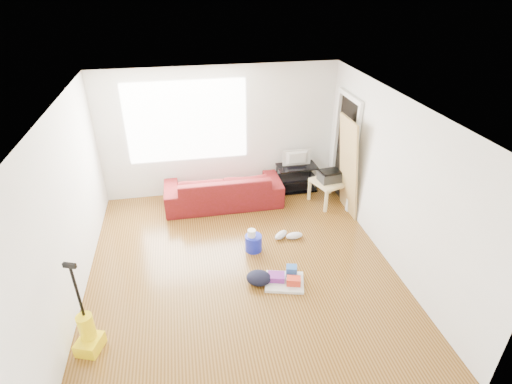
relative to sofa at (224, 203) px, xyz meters
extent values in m
cube|color=#50310F|center=(0.03, -1.95, 0.00)|extent=(4.50, 5.00, 0.01)
cube|color=white|center=(0.03, -1.95, 2.50)|extent=(4.50, 5.00, 0.01)
cube|color=white|center=(0.03, 0.55, 1.25)|extent=(4.50, 0.01, 2.50)
cube|color=white|center=(0.03, -4.45, 1.25)|extent=(4.50, 0.01, 2.50)
cube|color=white|center=(-2.22, -1.95, 1.25)|extent=(0.01, 5.00, 2.50)
cube|color=white|center=(2.28, -1.95, 1.25)|extent=(0.01, 5.00, 2.50)
cube|color=white|center=(-0.57, 0.53, 1.50)|extent=(2.20, 0.01, 1.50)
cube|color=white|center=(2.24, -0.70, 1.00)|extent=(0.06, 0.08, 2.00)
cube|color=white|center=(2.24, 0.20, 1.00)|extent=(0.06, 0.08, 2.00)
cube|color=white|center=(2.24, -0.25, 2.04)|extent=(0.06, 0.98, 0.08)
cube|color=black|center=(2.28, -0.25, 1.00)|extent=(0.01, 0.86, 1.98)
imported|color=#4F1009|center=(0.00, 0.00, 0.00)|extent=(2.20, 0.86, 0.64)
cube|color=black|center=(1.52, 0.27, 0.03)|extent=(0.79, 0.47, 0.03)
cube|color=black|center=(1.52, 0.27, 0.28)|extent=(0.79, 0.47, 0.03)
cube|color=black|center=(1.52, 0.27, 0.52)|extent=(0.79, 0.47, 0.03)
cylinder|color=black|center=(1.16, 0.07, 0.27)|extent=(0.03, 0.03, 0.54)
cylinder|color=black|center=(1.15, 0.45, 0.27)|extent=(0.03, 0.03, 0.54)
cylinder|color=black|center=(1.88, 0.09, 0.27)|extent=(0.03, 0.03, 0.54)
cylinder|color=black|center=(1.87, 0.47, 0.27)|extent=(0.03, 0.03, 0.54)
imported|color=black|center=(1.52, 0.27, 0.70)|extent=(0.57, 0.07, 0.33)
cube|color=#C8BB7D|center=(1.98, -0.32, 0.44)|extent=(0.72, 0.72, 0.05)
cube|color=#C8BB7D|center=(1.82, -0.65, 0.21)|extent=(0.05, 0.05, 0.41)
cube|color=#C8BB7D|center=(1.66, -0.16, 0.21)|extent=(0.05, 0.05, 0.41)
cube|color=#C8BB7D|center=(2.31, -0.49, 0.21)|extent=(0.05, 0.05, 0.41)
cube|color=#C8BB7D|center=(2.15, 0.00, 0.21)|extent=(0.05, 0.05, 0.41)
cube|color=#262627|center=(1.98, -0.32, 0.55)|extent=(0.44, 0.36, 0.17)
cube|color=black|center=(1.98, -0.32, 0.66)|extent=(0.39, 0.31, 0.04)
cylinder|color=#1521BB|center=(0.29, -1.54, 0.00)|extent=(0.32, 0.32, 0.27)
cylinder|color=white|center=(0.26, -1.54, 0.19)|extent=(0.13, 0.13, 0.12)
cube|color=silver|center=(0.59, -2.40, 0.02)|extent=(0.64, 0.56, 0.04)
cube|color=red|center=(0.70, -2.49, 0.10)|extent=(0.22, 0.18, 0.11)
cube|color=#6F2386|center=(0.48, -2.34, 0.09)|extent=(0.28, 0.23, 0.09)
cube|color=#295AAF|center=(0.72, -2.29, 0.12)|extent=(0.18, 0.17, 0.15)
ellipsoid|color=black|center=(0.22, -2.33, 0.00)|extent=(0.43, 0.38, 0.20)
ellipsoid|color=silver|center=(0.80, -1.31, 0.06)|extent=(0.30, 0.28, 0.12)
ellipsoid|color=silver|center=(1.02, -1.37, 0.06)|extent=(0.30, 0.14, 0.12)
cube|color=yellow|center=(-1.97, -3.07, 0.08)|extent=(0.35, 0.37, 0.17)
cylinder|color=yellow|center=(-1.97, -3.02, 0.33)|extent=(0.19, 0.19, 0.32)
cylinder|color=black|center=(-1.97, -3.00, 0.84)|extent=(0.03, 0.03, 0.70)
cube|color=black|center=(-1.97, -3.00, 1.22)|extent=(0.15, 0.09, 0.06)
cube|color=#AC8F4C|center=(2.16, -0.68, 0.00)|extent=(0.23, 0.72, 1.80)
camera|label=1|loc=(-0.65, -6.62, 3.97)|focal=28.00mm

